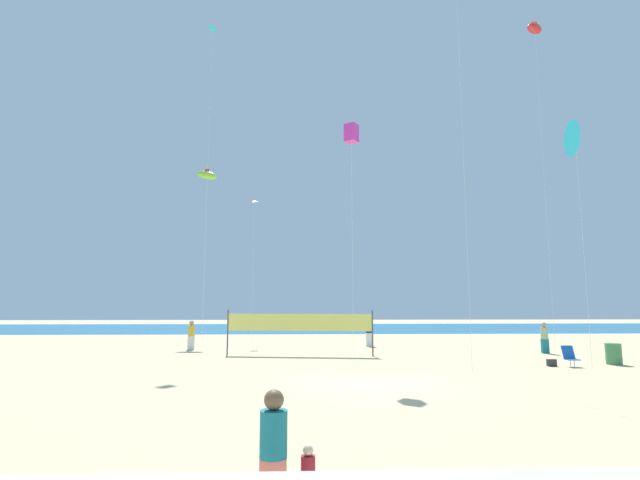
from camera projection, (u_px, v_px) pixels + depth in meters
name	position (u px, v px, depth m)	size (l,w,h in m)	color
ground_plane	(375.00, 384.00, 16.22)	(120.00, 120.00, 0.00)	#D1BC89
ocean_band	(326.00, 328.00, 51.45)	(120.00, 20.00, 0.01)	#1E6B99
mother_figure	(273.00, 448.00, 6.29)	(0.37, 0.37, 1.62)	#EA7260
toddler_figure	(308.00, 476.00, 6.39)	(0.20, 0.20, 0.86)	#7A3872
beachgoer_navy_shirt	(369.00, 331.00, 30.31)	(0.42, 0.42, 1.85)	white
beachgoer_mustard_shirt	(191.00, 334.00, 28.25)	(0.39, 0.39, 1.72)	white
beachgoer_sage_shirt	(544.00, 337.00, 26.10)	(0.39, 0.39, 1.70)	#19727A
folding_beach_chair	(570.00, 356.00, 20.68)	(0.52, 0.65, 0.89)	#1959B2
trash_barrel	(614.00, 354.00, 21.39)	(0.67, 0.67, 0.94)	#3F7F4C
volleyball_net	(299.00, 324.00, 25.20)	(7.84, 1.15, 2.40)	#4C4C51
beach_handbag	(552.00, 363.00, 20.72)	(0.38, 0.19, 0.31)	#2D2D33
kite_cyan_diamond	(212.00, 37.00, 32.79)	(0.59, 0.57, 22.00)	silver
kite_red_diamond	(254.00, 204.00, 35.21)	(0.67, 0.67, 10.44)	silver
kite_lime_inflatable	(207.00, 175.00, 36.43)	(1.93, 1.04, 13.07)	silver
kite_cyan_delta	(575.00, 138.00, 21.47)	(0.49, 1.71, 11.08)	silver
kite_magenta_box	(351.00, 134.00, 21.46)	(0.72, 0.72, 10.87)	silver
kite_red_inflatable	(535.00, 29.00, 30.73)	(1.82, 1.70, 21.06)	silver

